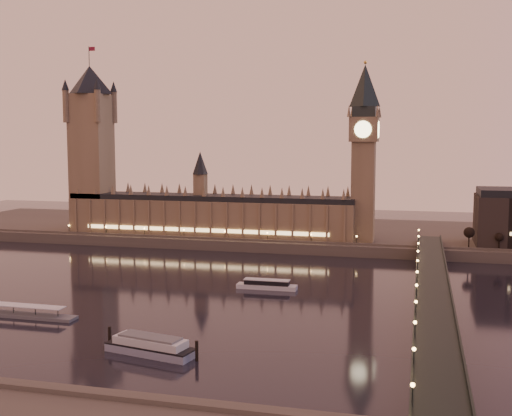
# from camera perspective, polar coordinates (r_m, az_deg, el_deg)

# --- Properties ---
(ground) EXTENTS (700.00, 700.00, 0.00)m
(ground) POSITION_cam_1_polar(r_m,az_deg,el_deg) (276.19, -4.24, -7.57)
(ground) COLOR black
(ground) RESTS_ON ground
(far_embankment) EXTENTS (560.00, 130.00, 6.00)m
(far_embankment) POSITION_cam_1_polar(r_m,az_deg,el_deg) (427.39, 6.74, -2.32)
(far_embankment) COLOR #423D35
(far_embankment) RESTS_ON ground
(palace_of_westminster) EXTENTS (180.00, 26.62, 52.00)m
(palace_of_westminster) POSITION_cam_1_polar(r_m,az_deg,el_deg) (398.26, -4.15, -0.19)
(palace_of_westminster) COLOR brown
(palace_of_westminster) RESTS_ON ground
(victoria_tower) EXTENTS (31.68, 31.68, 118.00)m
(victoria_tower) POSITION_cam_1_polar(r_m,az_deg,el_deg) (428.21, -14.43, 5.98)
(victoria_tower) COLOR brown
(victoria_tower) RESTS_ON ground
(big_ben) EXTENTS (17.68, 17.68, 104.00)m
(big_ben) POSITION_cam_1_polar(r_m,az_deg,el_deg) (376.46, 9.58, 5.82)
(big_ben) COLOR brown
(big_ben) RESTS_ON ground
(westminster_bridge) EXTENTS (13.20, 260.00, 15.30)m
(westminster_bridge) POSITION_cam_1_polar(r_m,az_deg,el_deg) (260.98, 15.33, -7.33)
(westminster_bridge) COLOR black
(westminster_bridge) RESTS_ON ground
(bare_tree_0) EXTENTS (5.17, 5.17, 10.52)m
(bare_tree_0) POSITION_cam_1_polar(r_m,az_deg,el_deg) (367.56, 18.41, -2.25)
(bare_tree_0) COLOR black
(bare_tree_0) RESTS_ON ground
(bare_tree_1) EXTENTS (5.17, 5.17, 10.52)m
(bare_tree_1) POSITION_cam_1_polar(r_m,az_deg,el_deg) (368.89, 20.68, -2.30)
(bare_tree_1) COLOR black
(bare_tree_1) RESTS_ON ground
(cruise_boat_a) EXTENTS (26.63, 6.20, 4.25)m
(cruise_boat_a) POSITION_cam_1_polar(r_m,az_deg,el_deg) (282.96, 0.97, -6.83)
(cruise_boat_a) COLOR silver
(cruise_boat_a) RESTS_ON ground
(moored_barge) EXTENTS (32.61, 13.74, 6.10)m
(moored_barge) POSITION_cam_1_polar(r_m,az_deg,el_deg) (202.33, -9.38, -12.00)
(moored_barge) COLOR #8089A3
(moored_barge) RESTS_ON ground
(pontoon_pier) EXTENTS (39.02, 6.50, 10.40)m
(pontoon_pier) POSITION_cam_1_polar(r_m,az_deg,el_deg) (254.21, -19.75, -8.86)
(pontoon_pier) COLOR #595B5E
(pontoon_pier) RESTS_ON ground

